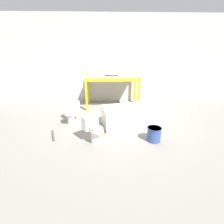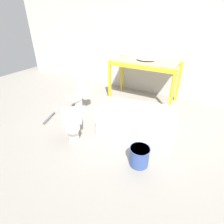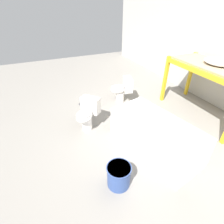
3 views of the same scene
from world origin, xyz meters
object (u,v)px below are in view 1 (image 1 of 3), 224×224
object	(u,v)px
toilet_far	(94,128)
bucket_white	(154,134)
bathtub_main	(131,115)
sink_basin	(112,73)
toilet_near	(71,111)

from	to	relation	value
toilet_far	bucket_white	size ratio (longest dim) A/B	1.83
bathtub_main	bucket_white	world-z (taller)	bathtub_main
sink_basin	toilet_far	world-z (taller)	sink_basin
sink_basin	bucket_white	size ratio (longest dim) A/B	1.53
bathtub_main	bucket_white	xyz separation A→B (m)	(0.42, -0.90, -0.14)
toilet_far	bucket_white	xyz separation A→B (m)	(1.42, -0.00, -0.18)
sink_basin	toilet_near	bearing A→B (deg)	-131.60
sink_basin	bathtub_main	size ratio (longest dim) A/B	0.31
sink_basin	toilet_far	xyz separation A→B (m)	(-0.54, -2.55, -0.85)
toilet_far	toilet_near	bearing A→B (deg)	82.12
toilet_far	bucket_white	bearing A→B (deg)	-40.50
bucket_white	bathtub_main	bearing A→B (deg)	114.96
toilet_near	bucket_white	xyz separation A→B (m)	(2.14, -1.13, -0.18)
sink_basin	toilet_near	size ratio (longest dim) A/B	0.84
sink_basin	toilet_far	bearing A→B (deg)	-102.01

